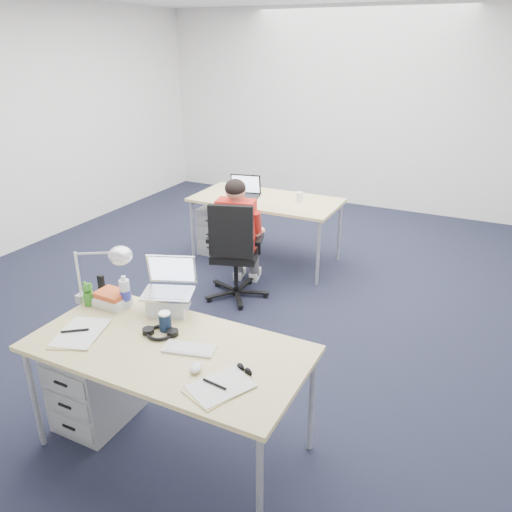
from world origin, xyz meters
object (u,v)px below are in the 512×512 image
(computer_mouse, at_px, (196,368))
(can_koozie, at_px, (165,321))
(seated_person, at_px, (240,235))
(drawer_pedestal_near, at_px, (96,383))
(desk_near, at_px, (168,353))
(drawer_pedestal_far, at_px, (222,228))
(silver_laptop, at_px, (167,287))
(headphones, at_px, (160,332))
(book_stack, at_px, (112,299))
(sunglasses, at_px, (244,370))
(desk_far, at_px, (266,203))
(far_cup, at_px, (299,197))
(office_chair, at_px, (235,271))
(water_bottle, at_px, (125,292))
(desk_lamp, at_px, (94,273))
(bear_figurine, at_px, (88,294))
(wireless_keyboard, at_px, (189,349))
(cordless_phone, at_px, (102,286))
(dark_laptop, at_px, (243,186))

(computer_mouse, xyz_separation_m, can_koozie, (-0.38, 0.26, 0.04))
(seated_person, height_order, drawer_pedestal_near, seated_person)
(desk_near, height_order, can_koozie, can_koozie)
(drawer_pedestal_far, bearing_deg, drawer_pedestal_near, -75.91)
(silver_laptop, xyz_separation_m, headphones, (0.12, -0.25, -0.15))
(seated_person, distance_m, book_stack, 1.84)
(desk_near, relative_size, sunglasses, 14.81)
(desk_far, distance_m, headphones, 2.84)
(seated_person, xyz_separation_m, far_cup, (0.28, 0.85, 0.19))
(office_chair, bearing_deg, water_bottle, -104.34)
(desk_near, relative_size, computer_mouse, 16.22)
(seated_person, height_order, desk_lamp, desk_lamp)
(desk_far, xyz_separation_m, bear_figurine, (-0.01, -2.68, 0.13))
(seated_person, xyz_separation_m, book_stack, (0.04, -1.83, 0.19))
(headphones, bearing_deg, silver_laptop, 96.52)
(silver_laptop, relative_size, far_cup, 3.17)
(silver_laptop, bearing_deg, far_cup, 71.79)
(desk_far, xyz_separation_m, book_stack, (0.13, -2.62, 0.09))
(can_koozie, relative_size, far_cup, 1.13)
(seated_person, relative_size, wireless_keyboard, 4.05)
(can_koozie, bearing_deg, desk_lamp, 175.29)
(cordless_phone, bearing_deg, sunglasses, -15.18)
(book_stack, bearing_deg, water_bottle, 15.94)
(office_chair, relative_size, sunglasses, 9.19)
(water_bottle, relative_size, bear_figurine, 1.32)
(headphones, xyz_separation_m, dark_laptop, (-0.87, 2.70, 0.11))
(seated_person, relative_size, book_stack, 5.51)
(silver_laptop, bearing_deg, sunglasses, -47.34)
(desk_near, relative_size, seated_person, 1.37)
(desk_near, bearing_deg, computer_mouse, -24.05)
(drawer_pedestal_far, relative_size, water_bottle, 2.53)
(office_chair, relative_size, bear_figurine, 6.01)
(can_koozie, distance_m, dark_laptop, 2.79)
(desk_near, relative_size, silver_laptop, 4.79)
(wireless_keyboard, relative_size, far_cup, 2.74)
(water_bottle, distance_m, bear_figurine, 0.25)
(office_chair, relative_size, far_cup, 9.43)
(silver_laptop, bearing_deg, desk_lamp, 178.07)
(computer_mouse, relative_size, headphones, 0.45)
(far_cup, bearing_deg, computer_mouse, -78.21)
(desk_far, relative_size, seated_person, 1.37)
(desk_lamp, height_order, dark_laptop, desk_lamp)
(wireless_keyboard, distance_m, can_koozie, 0.27)
(desk_near, height_order, water_bottle, water_bottle)
(computer_mouse, bearing_deg, can_koozie, 129.56)
(drawer_pedestal_far, bearing_deg, cordless_phone, -77.42)
(water_bottle, bearing_deg, bear_figurine, -158.76)
(silver_laptop, distance_m, far_cup, 2.58)
(headphones, xyz_separation_m, can_koozie, (-0.00, 0.05, 0.04))
(can_koozie, bearing_deg, silver_laptop, 120.37)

